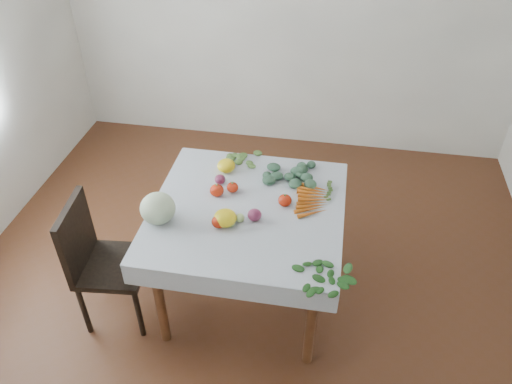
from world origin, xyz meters
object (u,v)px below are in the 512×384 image
carrot_bunch (313,200)px  table (248,221)px  chair (98,256)px  cabbage (158,208)px  heirloom_back (226,166)px

carrot_bunch → table: bearing=-160.8°
chair → cabbage: 0.52m
table → carrot_bunch: (0.38, 0.13, 0.12)m
heirloom_back → carrot_bunch: 0.62m
chair → heirloom_back: size_ratio=7.49×
cabbage → heirloom_back: cabbage is taller
table → cabbage: 0.55m
table → chair: (-0.86, -0.30, -0.15)m
cabbage → carrot_bunch: size_ratio=0.60×
table → heirloom_back: bearing=120.5°
heirloom_back → cabbage: bearing=-116.5°
table → carrot_bunch: bearing=19.2°
cabbage → chair: bearing=-164.7°
table → chair: bearing=-160.9°
heirloom_back → carrot_bunch: bearing=-20.5°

